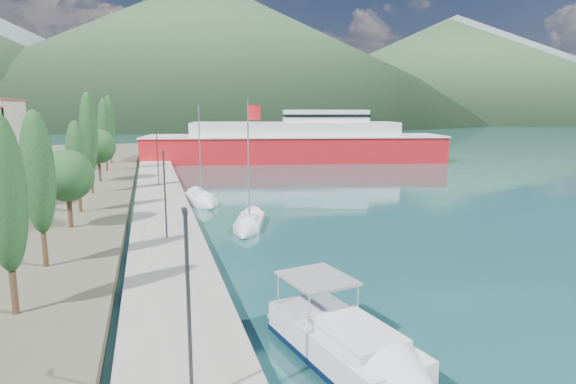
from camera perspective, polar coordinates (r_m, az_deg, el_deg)
name	(u,v)px	position (r m, az deg, el deg)	size (l,w,h in m)	color
ground	(185,142)	(140.92, -12.13, 5.76)	(1400.00, 1400.00, 0.00)	#1B4B4C
quay	(162,208)	(47.18, -14.72, -1.81)	(5.00, 88.00, 0.80)	gray
hills_far	(262,56)	(659.47, -3.15, 15.82)	(1480.00, 900.00, 180.00)	slate
hills_near	(281,59)	(409.20, -0.79, 15.48)	(1010.00, 520.00, 115.00)	#304E2E
tree_row	(88,147)	(53.75, -22.63, 4.97)	(4.26, 63.00, 11.07)	#47301E
lamp_posts	(164,188)	(35.61, -14.47, 0.47)	(0.15, 44.98, 6.06)	#2D2D33
motor_cruiser	(370,369)	(18.44, 9.65, -19.94)	(4.83, 10.32, 3.67)	black
sailboat_near	(247,228)	(38.66, -4.86, -4.27)	(4.33, 8.03, 11.20)	silver
sailboat_mid	(205,203)	(49.31, -9.85, -1.24)	(3.21, 7.64, 10.91)	silver
ferry	(296,143)	(88.89, 0.95, 5.77)	(55.45, 22.63, 10.78)	red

